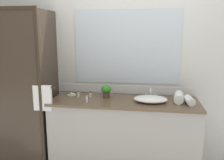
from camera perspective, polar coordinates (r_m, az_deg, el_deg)
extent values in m
cube|color=silver|center=(3.18, 3.59, 3.82)|extent=(4.40, 0.05, 2.60)
cube|color=silver|center=(3.22, 3.47, -2.34)|extent=(1.80, 0.01, 0.11)
cube|color=silver|center=(3.13, 3.60, 7.84)|extent=(1.36, 0.01, 0.95)
cube|color=#9E9993|center=(3.11, 2.84, -13.07)|extent=(1.80, 0.56, 0.87)
cube|color=brown|center=(2.94, 2.91, -5.16)|extent=(1.80, 0.58, 0.03)
cylinder|color=#2D2319|center=(2.90, -16.69, -3.51)|extent=(0.04, 0.04, 2.00)
cube|color=#382B21|center=(3.14, -25.00, -2.96)|extent=(0.96, 0.01, 1.96)
cube|color=#382B21|center=(3.15, -14.52, -2.18)|extent=(0.01, 0.57, 1.96)
cylinder|color=#2D2319|center=(2.88, -16.36, -1.62)|extent=(0.32, 0.02, 0.02)
cube|color=white|center=(2.91, -16.21, -4.14)|extent=(0.22, 0.04, 0.30)
ellipsoid|color=white|center=(2.89, 9.16, -4.49)|extent=(0.40, 0.29, 0.07)
cube|color=silver|center=(3.07, 9.11, -4.08)|extent=(0.17, 0.04, 0.02)
cylinder|color=silver|center=(3.05, 9.15, -2.99)|extent=(0.02, 0.02, 0.10)
cylinder|color=silver|center=(2.98, 9.19, -2.35)|extent=(0.02, 0.13, 0.02)
cylinder|color=silver|center=(3.06, 8.01, -3.52)|extent=(0.02, 0.02, 0.04)
cylinder|color=silver|center=(3.06, 10.25, -3.58)|extent=(0.02, 0.02, 0.04)
cylinder|color=#473828|center=(3.03, -1.37, -3.59)|extent=(0.09, 0.09, 0.07)
ellipsoid|color=#317C23|center=(3.01, -1.37, -2.16)|extent=(0.13, 0.13, 0.10)
cube|color=silver|center=(3.19, -9.58, -3.55)|extent=(0.10, 0.07, 0.01)
ellipsoid|color=silver|center=(3.18, -9.59, -3.24)|extent=(0.07, 0.04, 0.02)
cylinder|color=white|center=(3.06, -5.18, -3.56)|extent=(0.02, 0.02, 0.06)
cylinder|color=black|center=(3.05, -5.19, -2.85)|extent=(0.02, 0.02, 0.02)
cylinder|color=silver|center=(2.86, -6.03, -4.62)|extent=(0.03, 0.03, 0.07)
cylinder|color=#9E895B|center=(2.85, -6.05, -3.82)|extent=(0.02, 0.02, 0.01)
cylinder|color=silver|center=(3.08, -8.01, -3.46)|extent=(0.03, 0.03, 0.07)
cylinder|color=#2D6638|center=(3.07, -8.04, -2.72)|extent=(0.02, 0.02, 0.01)
cylinder|color=white|center=(2.90, 17.98, -4.66)|extent=(0.11, 0.20, 0.09)
cylinder|color=white|center=(2.96, 15.63, -4.02)|extent=(0.14, 0.27, 0.11)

